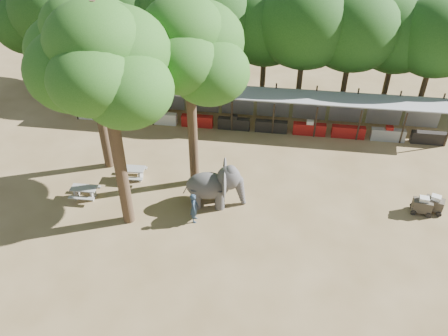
# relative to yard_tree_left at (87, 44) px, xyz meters

# --- Properties ---
(ground) EXTENTS (100.00, 100.00, 0.00)m
(ground) POSITION_rel_yard_tree_left_xyz_m (9.13, -7.19, -8.20)
(ground) COLOR brown
(ground) RESTS_ON ground
(vendor_stalls) EXTENTS (28.00, 2.99, 2.80)m
(vendor_stalls) POSITION_rel_yard_tree_left_xyz_m (9.13, 6.65, -7.02)
(vendor_stalls) COLOR gray
(vendor_stalls) RESTS_ON ground
(yard_tree_left) EXTENTS (7.10, 6.90, 11.02)m
(yard_tree_left) POSITION_rel_yard_tree_left_xyz_m (0.00, 0.00, 0.00)
(yard_tree_left) COLOR #332316
(yard_tree_left) RESTS_ON ground
(yard_tree_center) EXTENTS (7.10, 6.90, 12.04)m
(yard_tree_center) POSITION_rel_yard_tree_left_xyz_m (3.00, -5.00, 1.01)
(yard_tree_center) COLOR #332316
(yard_tree_center) RESTS_ON ground
(yard_tree_back) EXTENTS (7.10, 6.90, 11.36)m
(yard_tree_back) POSITION_rel_yard_tree_left_xyz_m (6.00, -1.00, 0.34)
(yard_tree_back) COLOR #332316
(yard_tree_back) RESTS_ON ground
(backdrop_trees) EXTENTS (46.46, 5.95, 8.33)m
(backdrop_trees) POSITION_rel_yard_tree_left_xyz_m (9.13, 11.81, -2.69)
(backdrop_trees) COLOR #332316
(backdrop_trees) RESTS_ON ground
(elephant) EXTENTS (3.61, 2.73, 2.72)m
(elephant) POSITION_rel_yard_tree_left_xyz_m (7.74, -3.06, -6.84)
(elephant) COLOR #3F3C3D
(elephant) RESTS_ON ground
(handler) EXTENTS (0.51, 0.71, 1.88)m
(handler) POSITION_rel_yard_tree_left_xyz_m (6.83, -4.70, -7.26)
(handler) COLOR #26384C
(handler) RESTS_ON ground
(picnic_table_near) EXTENTS (1.59, 1.44, 0.77)m
(picnic_table_near) POSITION_rel_yard_tree_left_xyz_m (-0.08, -3.67, -7.70)
(picnic_table_near) COLOR gray
(picnic_table_near) RESTS_ON ground
(picnic_table_far) EXTENTS (1.70, 1.54, 0.82)m
(picnic_table_far) POSITION_rel_yard_tree_left_xyz_m (2.13, -1.42, -7.67)
(picnic_table_far) COLOR gray
(picnic_table_far) RESTS_ON ground
(cart_front) EXTENTS (1.32, 1.10, 1.10)m
(cart_front) POSITION_rel_yard_tree_left_xyz_m (20.31, -1.92, -7.66)
(cart_front) COLOR #342D23
(cart_front) RESTS_ON ground
(cart_back) EXTENTS (1.23, 0.90, 1.12)m
(cart_back) POSITION_rel_yard_tree_left_xyz_m (19.60, -2.17, -7.65)
(cart_back) COLOR #342D23
(cart_back) RESTS_ON ground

